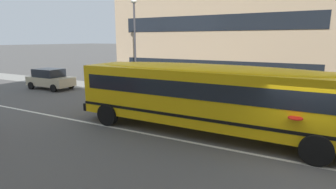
% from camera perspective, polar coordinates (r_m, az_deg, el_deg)
% --- Properties ---
extents(ground_plane, '(400.00, 400.00, 0.00)m').
position_cam_1_polar(ground_plane, '(9.90, 26.88, -13.15)').
color(ground_plane, '#54514F').
extents(sidewalk_far, '(120.00, 3.00, 0.01)m').
position_cam_1_polar(sidewalk_far, '(17.60, 27.48, -2.57)').
color(sidewalk_far, gray).
rests_on(sidewalk_far, ground_plane).
extents(lane_centreline, '(110.00, 0.16, 0.01)m').
position_cam_1_polar(lane_centreline, '(9.90, 26.88, -13.13)').
color(lane_centreline, silver).
rests_on(lane_centreline, ground_plane).
extents(school_bus, '(13.19, 3.17, 2.95)m').
position_cam_1_polar(school_bus, '(11.25, 9.05, 0.30)').
color(school_bus, yellow).
rests_on(school_bus, ground_plane).
extents(parked_car_beige_far_corner, '(3.92, 1.92, 1.64)m').
position_cam_1_polar(parked_car_beige_far_corner, '(23.54, -24.07, 3.14)').
color(parked_car_beige_far_corner, '#C1B28E').
rests_on(parked_car_beige_far_corner, ground_plane).
extents(street_lamp, '(0.44, 0.44, 6.80)m').
position_cam_1_polar(street_lamp, '(20.01, -7.19, 12.69)').
color(street_lamp, '#38383D').
rests_on(street_lamp, ground_plane).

